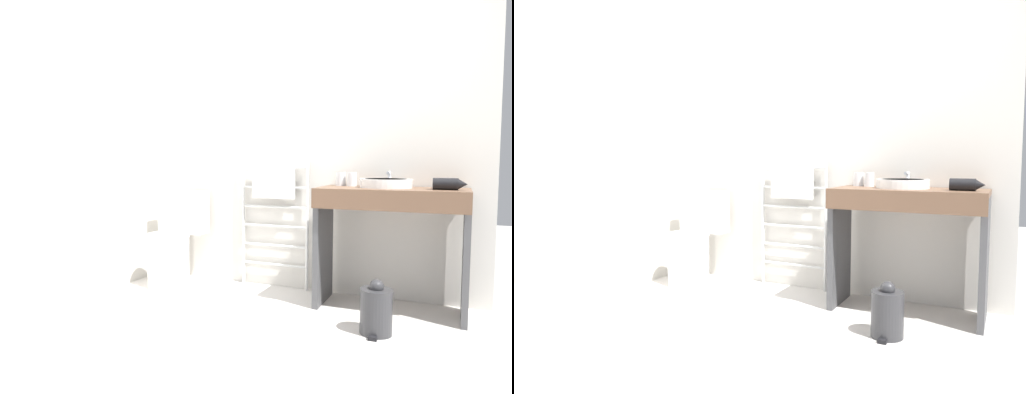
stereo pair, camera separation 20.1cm
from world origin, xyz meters
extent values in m
plane|color=silver|center=(0.00, 0.00, 0.00)|extent=(12.00, 12.00, 0.00)
cube|color=silver|center=(0.00, 1.37, 1.32)|extent=(2.90, 0.12, 2.64)
cube|color=silver|center=(-1.39, 0.66, 1.32)|extent=(0.12, 1.96, 2.64)
cylinder|color=white|center=(-0.96, 0.93, 0.21)|extent=(0.34, 0.34, 0.42)
cylinder|color=white|center=(-0.96, 0.93, 0.43)|extent=(0.35, 0.35, 0.02)
cube|color=white|center=(-0.96, 1.16, 0.60)|extent=(0.42, 0.16, 0.36)
cylinder|color=silver|center=(-0.96, 1.16, 0.78)|extent=(0.05, 0.05, 0.01)
cylinder|color=silver|center=(-0.44, 1.28, 0.51)|extent=(0.02, 0.02, 1.02)
cylinder|color=silver|center=(0.12, 1.28, 0.51)|extent=(0.02, 0.02, 1.02)
cylinder|color=silver|center=(-0.16, 1.28, 0.18)|extent=(0.56, 0.02, 0.02)
cylinder|color=silver|center=(-0.16, 1.28, 0.34)|extent=(0.56, 0.02, 0.02)
cylinder|color=silver|center=(-0.16, 1.28, 0.50)|extent=(0.56, 0.02, 0.02)
cylinder|color=silver|center=(-0.16, 1.28, 0.66)|extent=(0.56, 0.02, 0.02)
cylinder|color=silver|center=(-0.16, 1.28, 0.82)|extent=(0.56, 0.02, 0.02)
cylinder|color=silver|center=(-0.16, 1.28, 0.98)|extent=(0.56, 0.02, 0.02)
cube|color=silver|center=(-0.16, 1.25, 0.86)|extent=(0.36, 0.04, 0.26)
cube|color=brown|center=(0.79, 1.06, 0.83)|extent=(0.99, 0.49, 0.03)
cube|color=brown|center=(0.79, 0.83, 0.76)|extent=(0.99, 0.02, 0.10)
cube|color=#4C4C4F|center=(0.31, 1.06, 0.41)|extent=(0.04, 0.41, 0.81)
cube|color=#4C4C4F|center=(1.26, 1.06, 0.41)|extent=(0.04, 0.41, 0.81)
cylinder|color=white|center=(0.74, 1.09, 0.88)|extent=(0.35, 0.35, 0.06)
cylinder|color=silver|center=(0.74, 1.09, 0.91)|extent=(0.29, 0.29, 0.01)
cylinder|color=silver|center=(0.74, 1.27, 0.91)|extent=(0.02, 0.02, 0.11)
cylinder|color=silver|center=(0.74, 1.22, 0.95)|extent=(0.02, 0.09, 0.02)
cylinder|color=white|center=(0.40, 1.21, 0.90)|extent=(0.08, 0.08, 0.10)
cylinder|color=white|center=(0.48, 1.18, 0.90)|extent=(0.07, 0.07, 0.10)
cylinder|color=black|center=(1.13, 1.01, 0.89)|extent=(0.15, 0.08, 0.08)
cone|color=black|center=(1.23, 1.01, 0.89)|extent=(0.05, 0.06, 0.06)
cube|color=black|center=(1.09, 1.09, 0.89)|extent=(0.05, 0.09, 0.05)
cylinder|color=#333335|center=(0.78, 0.57, 0.14)|extent=(0.19, 0.19, 0.27)
sphere|color=#333335|center=(0.78, 0.57, 0.29)|extent=(0.09, 0.09, 0.09)
cube|color=black|center=(0.78, 0.46, 0.01)|extent=(0.05, 0.04, 0.02)
cube|color=silver|center=(-0.88, 0.37, 0.01)|extent=(0.56, 0.36, 0.01)
camera|label=1|loc=(1.20, -2.15, 1.04)|focal=32.00mm
camera|label=2|loc=(1.38, -2.06, 1.04)|focal=32.00mm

